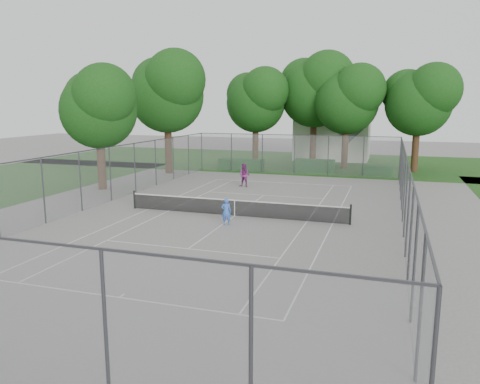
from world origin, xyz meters
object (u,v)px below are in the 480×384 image
(tennis_net, at_px, (235,207))
(woman_player, at_px, (244,175))
(girl_player, at_px, (226,212))
(house, at_px, (333,123))

(tennis_net, bearing_deg, woman_player, 103.96)
(tennis_net, height_order, woman_player, woman_player)
(girl_player, height_order, woman_player, woman_player)
(tennis_net, height_order, girl_player, girl_player)
(house, relative_size, woman_player, 5.67)
(tennis_net, relative_size, woman_player, 7.26)
(girl_player, distance_m, woman_player, 11.47)
(woman_player, bearing_deg, tennis_net, -70.01)
(woman_player, bearing_deg, house, 84.71)
(girl_player, relative_size, woman_player, 0.80)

